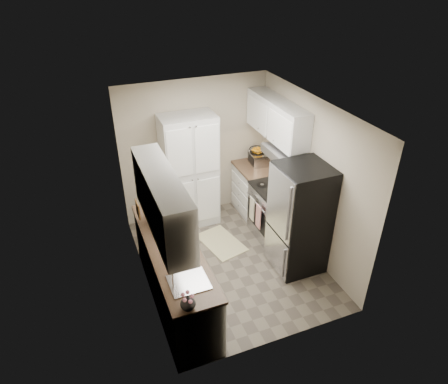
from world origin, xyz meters
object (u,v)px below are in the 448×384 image
Objects in this scene: pantry_cabinet at (190,172)px; electric_range at (275,211)px; toaster_oven at (259,158)px; wine_bottle at (159,205)px; microwave at (167,215)px; refrigerator at (300,219)px.

electric_range is (1.17, -0.93, -0.52)m from pantry_cabinet.
wine_bottle is at bearing -148.83° from toaster_oven.
wine_bottle is 0.84× the size of toaster_oven.
electric_range is at bearing -102.74° from microwave.
toaster_oven is at bearing 84.98° from refrigerator.
microwave reaches higher than toaster_oven.
microwave is 1.32× the size of toaster_oven.
electric_range is at bearing -90.95° from toaster_oven.
wine_bottle is 2.25m from toaster_oven.
pantry_cabinet reaches higher than refrigerator.
electric_range is 1.99m from microwave.
refrigerator is at bearing -126.90° from microwave.
microwave is at bearing -142.81° from toaster_oven.
pantry_cabinet is 1.29m from toaster_oven.
refrigerator is (1.14, -1.73, -0.15)m from pantry_cabinet.
electric_range is 2.02m from wine_bottle.
toaster_oven is at bearing -80.54° from microwave.
wine_bottle reaches higher than microwave.
microwave is 2.33m from toaster_oven.
wine_bottle reaches higher than electric_range.
microwave is at bearing -120.33° from pantry_cabinet.
toaster_oven is at bearing -0.72° from pantry_cabinet.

